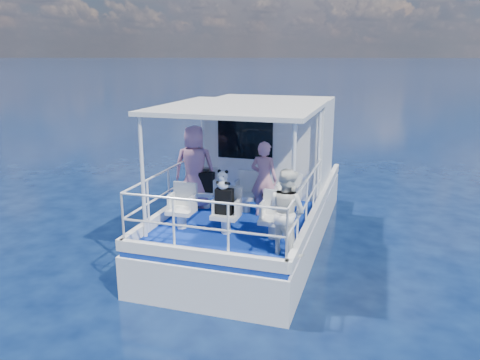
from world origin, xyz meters
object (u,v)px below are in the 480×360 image
Objects in this scene: passenger_stbd_aft at (286,212)px; passenger_port_fwd at (195,167)px; panda at (223,180)px; backpack_center at (224,201)px.

passenger_port_fwd is at bearing -9.55° from passenger_stbd_aft.
passenger_port_fwd is 3.04m from passenger_stbd_aft.
passenger_port_fwd is 5.00× the size of panda.
panda reaches higher than backpack_center.
panda is (1.11, -1.32, 0.14)m from passenger_port_fwd.
panda is (-1.29, 0.55, 0.30)m from passenger_stbd_aft.
passenger_stbd_aft is at bearing 129.82° from passenger_port_fwd.
backpack_center is 1.32× the size of panda.
backpack_center is (-1.28, 0.57, -0.11)m from passenger_stbd_aft.
panda is at bearing -125.13° from backpack_center.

